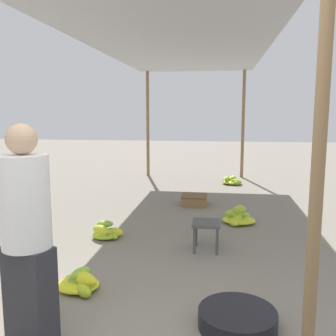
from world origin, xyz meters
name	(u,v)px	position (x,y,z in m)	size (l,w,h in m)	color
canopy_post_front_right	(318,168)	(1.25, 0.30, 1.38)	(0.08, 0.08, 2.76)	olive
canopy_post_back_left	(148,124)	(-1.25, 7.92, 1.38)	(0.08, 0.08, 2.76)	olive
canopy_post_back_right	(243,125)	(1.25, 7.92, 1.38)	(0.08, 0.08, 2.76)	olive
canopy_tarp	(179,43)	(0.00, 4.11, 2.78)	(2.90, 8.02, 0.04)	#B2B2B7
vendor_foreground	(27,235)	(-0.65, 0.41, 0.84)	(0.44, 0.44, 1.63)	#2D2D33
stool	(206,227)	(0.53, 2.52, 0.30)	(0.34, 0.34, 0.37)	#4C4C4C
basin_black	(237,319)	(0.85, 0.85, 0.07)	(0.63, 0.63, 0.15)	black
banana_pile_left_0	(107,233)	(-0.82, 2.77, 0.08)	(0.46, 0.40, 0.24)	#BDD02A
banana_pile_left_1	(80,282)	(-0.63, 1.27, 0.08)	(0.46, 0.43, 0.21)	#8EBD33
banana_pile_right_0	(237,217)	(0.97, 3.74, 0.09)	(0.50, 0.58, 0.29)	#AECA2D
banana_pile_right_1	(231,181)	(0.96, 6.89, 0.08)	(0.51, 0.51, 0.21)	yellow
crate_near	(194,200)	(0.23, 4.80, 0.09)	(0.47, 0.47, 0.18)	olive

